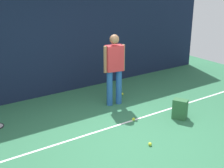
{
  "coord_description": "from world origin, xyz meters",
  "views": [
    {
      "loc": [
        -3.09,
        -4.16,
        2.95
      ],
      "look_at": [
        0.0,
        0.4,
        1.0
      ],
      "focal_mm": 49.26,
      "sensor_mm": 36.0,
      "label": 1
    }
  ],
  "objects_px": {
    "backpack": "(180,109)",
    "tennis_ball_mid_court": "(122,94)",
    "tennis_player": "(114,66)",
    "tennis_ball_near_player": "(133,119)",
    "tennis_ball_by_fence": "(150,144)"
  },
  "relations": [
    {
      "from": "backpack",
      "to": "tennis_ball_mid_court",
      "type": "xyz_separation_m",
      "value": [
        -0.24,
        1.81,
        -0.18
      ]
    },
    {
      "from": "tennis_player",
      "to": "tennis_ball_near_player",
      "type": "bearing_deg",
      "value": -88.95
    },
    {
      "from": "tennis_ball_near_player",
      "to": "tennis_ball_mid_court",
      "type": "xyz_separation_m",
      "value": [
        0.67,
        1.35,
        0.0
      ]
    },
    {
      "from": "tennis_player",
      "to": "tennis_ball_near_player",
      "type": "relative_size",
      "value": 25.76
    },
    {
      "from": "tennis_player",
      "to": "backpack",
      "type": "relative_size",
      "value": 3.86
    },
    {
      "from": "tennis_ball_near_player",
      "to": "tennis_player",
      "type": "bearing_deg",
      "value": 80.31
    },
    {
      "from": "backpack",
      "to": "tennis_ball_by_fence",
      "type": "xyz_separation_m",
      "value": [
        -1.3,
        -0.52,
        -0.18
      ]
    },
    {
      "from": "backpack",
      "to": "tennis_ball_mid_court",
      "type": "bearing_deg",
      "value": -20.93
    },
    {
      "from": "tennis_ball_by_fence",
      "to": "tennis_ball_near_player",
      "type": "bearing_deg",
      "value": 68.6
    },
    {
      "from": "tennis_player",
      "to": "tennis_ball_near_player",
      "type": "xyz_separation_m",
      "value": [
        -0.17,
        -0.98,
        -0.93
      ]
    },
    {
      "from": "tennis_player",
      "to": "tennis_ball_by_fence",
      "type": "height_order",
      "value": "tennis_player"
    },
    {
      "from": "tennis_ball_by_fence",
      "to": "tennis_ball_mid_court",
      "type": "xyz_separation_m",
      "value": [
        1.06,
        2.34,
        0.0
      ]
    },
    {
      "from": "backpack",
      "to": "tennis_ball_near_player",
      "type": "distance_m",
      "value": 1.04
    },
    {
      "from": "tennis_ball_by_fence",
      "to": "tennis_player",
      "type": "bearing_deg",
      "value": 74.24
    },
    {
      "from": "tennis_ball_near_player",
      "to": "tennis_ball_by_fence",
      "type": "xyz_separation_m",
      "value": [
        -0.39,
        -0.99,
        0.0
      ]
    }
  ]
}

